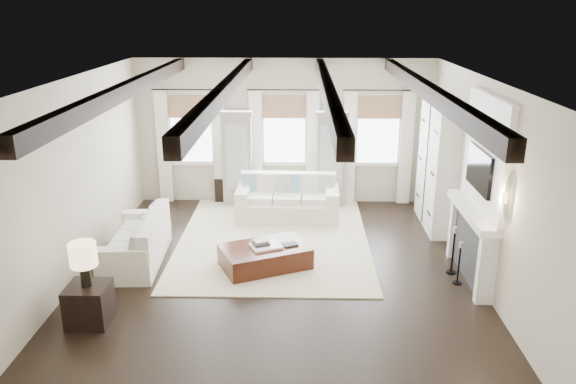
{
  "coord_description": "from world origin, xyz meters",
  "views": [
    {
      "loc": [
        0.37,
        -8.38,
        4.26
      ],
      "look_at": [
        0.15,
        0.94,
        1.15
      ],
      "focal_mm": 35.0,
      "sensor_mm": 36.0,
      "label": 1
    }
  ],
  "objects_px": {
    "sofa_back": "(288,201)",
    "ottoman": "(265,257)",
    "side_table_front": "(89,304)",
    "sofa_left": "(139,243)",
    "side_table_back": "(224,188)"
  },
  "relations": [
    {
      "from": "ottoman",
      "to": "side_table_front",
      "type": "bearing_deg",
      "value": -166.87
    },
    {
      "from": "sofa_back",
      "to": "side_table_back",
      "type": "bearing_deg",
      "value": 144.28
    },
    {
      "from": "sofa_back",
      "to": "side_table_front",
      "type": "bearing_deg",
      "value": -122.69
    },
    {
      "from": "sofa_back",
      "to": "ottoman",
      "type": "bearing_deg",
      "value": -97.96
    },
    {
      "from": "sofa_back",
      "to": "sofa_left",
      "type": "height_order",
      "value": "sofa_back"
    },
    {
      "from": "side_table_front",
      "to": "side_table_back",
      "type": "relative_size",
      "value": 1.01
    },
    {
      "from": "side_table_front",
      "to": "side_table_back",
      "type": "xyz_separation_m",
      "value": [
        1.2,
        5.25,
        -0.0
      ]
    },
    {
      "from": "sofa_left",
      "to": "side_table_back",
      "type": "bearing_deg",
      "value": 72.29
    },
    {
      "from": "sofa_back",
      "to": "ottoman",
      "type": "relative_size",
      "value": 1.49
    },
    {
      "from": "sofa_back",
      "to": "side_table_front",
      "type": "xyz_separation_m",
      "value": [
        -2.69,
        -4.19,
        -0.09
      ]
    },
    {
      "from": "sofa_back",
      "to": "side_table_back",
      "type": "height_order",
      "value": "sofa_back"
    },
    {
      "from": "sofa_back",
      "to": "ottoman",
      "type": "distance_m",
      "value": 2.4
    },
    {
      "from": "ottoman",
      "to": "sofa_back",
      "type": "bearing_deg",
      "value": 57.59
    },
    {
      "from": "sofa_left",
      "to": "side_table_front",
      "type": "height_order",
      "value": "sofa_left"
    },
    {
      "from": "side_table_front",
      "to": "side_table_back",
      "type": "distance_m",
      "value": 5.39
    }
  ]
}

